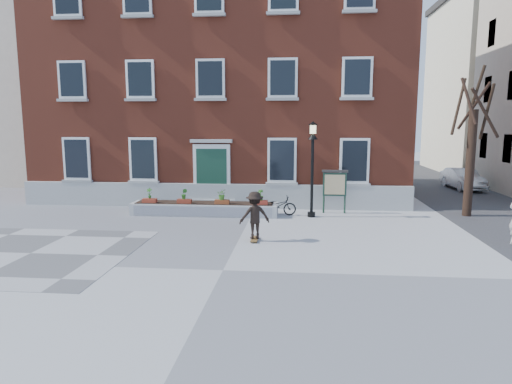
# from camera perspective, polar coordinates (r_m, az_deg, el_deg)

# --- Properties ---
(ground) EXTENTS (100.00, 100.00, 0.00)m
(ground) POSITION_cam_1_polar(r_m,az_deg,el_deg) (12.31, -4.15, -9.73)
(ground) COLOR #99999C
(ground) RESTS_ON ground
(checker_patch) EXTENTS (6.00, 6.00, 0.01)m
(checker_patch) POSITION_cam_1_polar(r_m,az_deg,el_deg) (15.34, -26.34, -6.88)
(checker_patch) COLOR #515154
(checker_patch) RESTS_ON ground
(distant_building) EXTENTS (10.00, 12.00, 13.00)m
(distant_building) POSITION_cam_1_polar(r_m,az_deg,el_deg) (37.40, -27.48, 11.77)
(distant_building) COLOR beige
(distant_building) RESTS_ON ground
(bicycle) EXTENTS (1.65, 0.81, 0.83)m
(bicycle) POSITION_cam_1_polar(r_m,az_deg,el_deg) (19.16, 2.69, -1.73)
(bicycle) COLOR black
(bicycle) RESTS_ON ground
(parked_car) EXTENTS (1.58, 3.82, 1.23)m
(parked_car) POSITION_cam_1_polar(r_m,az_deg,el_deg) (29.23, 24.44, 1.51)
(parked_car) COLOR silver
(parked_car) RESTS_ON ground
(brick_building) EXTENTS (18.40, 10.85, 12.60)m
(brick_building) POSITION_cam_1_polar(r_m,az_deg,el_deg) (25.90, -3.52, 14.05)
(brick_building) COLOR brown
(brick_building) RESTS_ON ground
(planter_assembly) EXTENTS (6.20, 1.12, 1.15)m
(planter_assembly) POSITION_cam_1_polar(r_m,az_deg,el_deg) (19.43, -6.43, -1.96)
(planter_assembly) COLOR beige
(planter_assembly) RESTS_ON ground
(bare_tree) EXTENTS (1.83, 1.83, 6.16)m
(bare_tree) POSITION_cam_1_polar(r_m,az_deg,el_deg) (20.77, 25.32, 4.86)
(bare_tree) COLOR black
(bare_tree) RESTS_ON ground
(lamp_post) EXTENTS (0.40, 0.40, 3.93)m
(lamp_post) POSITION_cam_1_polar(r_m,az_deg,el_deg) (18.75, 7.07, 4.53)
(lamp_post) COLOR black
(lamp_post) RESTS_ON ground
(notice_board) EXTENTS (1.10, 0.16, 1.87)m
(notice_board) POSITION_cam_1_polar(r_m,az_deg,el_deg) (19.81, 9.81, 0.98)
(notice_board) COLOR #183020
(notice_board) RESTS_ON ground
(skateboarder) EXTENTS (1.15, 0.88, 1.65)m
(skateboarder) POSITION_cam_1_polar(r_m,az_deg,el_deg) (15.02, -0.18, -2.93)
(skateboarder) COLOR brown
(skateboarder) RESTS_ON ground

